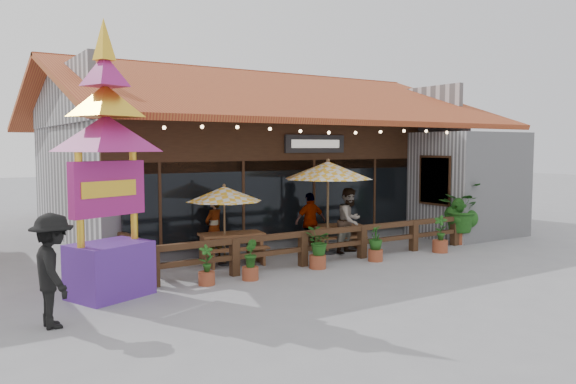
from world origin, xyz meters
TOP-DOWN VIEW (x-y plane):
  - ground at (0.00, 0.00)m, footprint 100.00×100.00m
  - restaurant_building at (0.26, 6.61)m, footprint 15.50×14.73m
  - patio_railing at (-2.25, -0.27)m, footprint 10.00×2.60m
  - umbrella_left at (-4.13, 0.78)m, footprint 2.49×2.49m
  - umbrella_right at (-0.90, 0.57)m, footprint 2.81×2.81m
  - picnic_table_left at (-3.88, 0.89)m, footprint 1.90×1.72m
  - picnic_table_right at (-0.24, 1.04)m, footprint 1.86×1.72m
  - thai_sign_tower at (-7.55, -0.79)m, footprint 2.93×2.93m
  - tropical_plant at (3.62, -0.40)m, footprint 1.87×1.82m
  - diner_a at (-4.07, 1.56)m, footprint 0.75×0.65m
  - diner_b at (-0.33, 0.27)m, footprint 1.11×0.99m
  - diner_c at (-1.03, 1.27)m, footprint 1.05×0.50m
  - pedestrian at (-8.91, -2.26)m, footprint 0.79×1.31m
  - planter_a at (-5.45, -0.97)m, footprint 0.37×0.37m
  - planter_b at (-4.39, -1.08)m, footprint 0.39×0.42m
  - planter_c at (-2.34, -0.92)m, footprint 0.84×0.83m
  - planter_d at (-0.48, -1.03)m, footprint 0.51×0.51m
  - planter_e at (1.99, -1.09)m, footprint 0.45×0.47m

SIDE VIEW (x-z plane):
  - ground at x=0.00m, z-range 0.00..0.00m
  - planter_a at x=-5.45m, z-range -0.07..0.84m
  - planter_b at x=-4.39m, z-range -0.05..0.90m
  - planter_e at x=1.99m, z-range -0.09..1.01m
  - planter_d at x=-0.48m, z-range -0.02..0.96m
  - picnic_table_right at x=-0.24m, z-range 0.13..0.87m
  - picnic_table_left at x=-3.88m, z-range 0.14..0.95m
  - planter_c at x=-2.34m, z-range 0.07..1.12m
  - patio_railing at x=-2.25m, z-range 0.15..1.07m
  - diner_c at x=-1.03m, z-range 0.00..1.74m
  - diner_a at x=-4.07m, z-range 0.00..1.74m
  - diner_b at x=-0.33m, z-range 0.00..1.92m
  - pedestrian at x=-8.91m, z-range 0.00..1.98m
  - tropical_plant at x=3.62m, z-range 0.14..2.11m
  - umbrella_left at x=-4.13m, z-range 0.80..2.94m
  - restaurant_building at x=0.26m, z-range -0.84..5.25m
  - umbrella_right at x=-0.90m, z-range 1.03..3.81m
  - thai_sign_tower at x=-7.55m, z-range 0.17..6.29m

